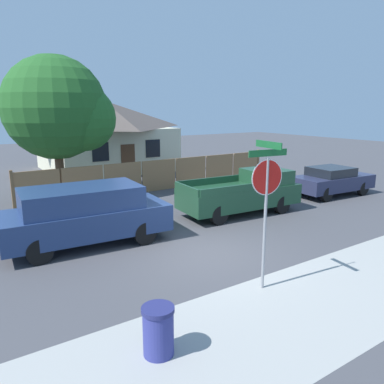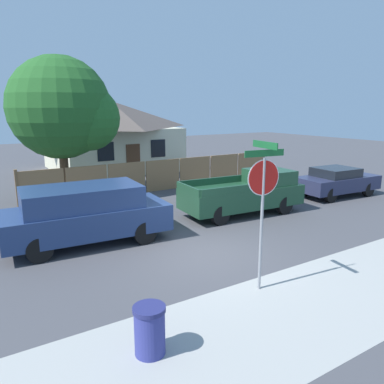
{
  "view_description": "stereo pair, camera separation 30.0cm",
  "coord_description": "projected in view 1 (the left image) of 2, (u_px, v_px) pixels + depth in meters",
  "views": [
    {
      "loc": [
        -6.08,
        -8.31,
        4.18
      ],
      "look_at": [
        0.24,
        1.17,
        1.6
      ],
      "focal_mm": 35.0,
      "sensor_mm": 36.0,
      "label": 1
    },
    {
      "loc": [
        -5.83,
        -8.47,
        4.18
      ],
      "look_at": [
        0.24,
        1.17,
        1.6
      ],
      "focal_mm": 35.0,
      "sensor_mm": 36.0,
      "label": 2
    }
  ],
  "objects": [
    {
      "name": "wooden_fence",
      "position": [
        159.0,
        175.0,
        19.18
      ],
      "size": [
        13.88,
        0.12,
        1.67
      ],
      "color": "#997047",
      "rests_on": "ground"
    },
    {
      "name": "trash_bin",
      "position": [
        158.0,
        331.0,
        6.4
      ],
      "size": [
        0.57,
        0.57,
        0.89
      ],
      "color": "navy",
      "rests_on": "ground"
    },
    {
      "name": "house",
      "position": [
        105.0,
        134.0,
        25.42
      ],
      "size": [
        8.24,
        7.75,
        4.62
      ],
      "color": "beige",
      "rests_on": "ground"
    },
    {
      "name": "orange_pickup",
      "position": [
        244.0,
        193.0,
        14.99
      ],
      "size": [
        5.02,
        2.2,
        1.7
      ],
      "rotation": [
        0.0,
        0.0,
        -0.07
      ],
      "color": "#1E472D",
      "rests_on": "ground"
    },
    {
      "name": "parked_sedan",
      "position": [
        332.0,
        180.0,
        18.09
      ],
      "size": [
        4.19,
        2.08,
        1.39
      ],
      "rotation": [
        0.0,
        0.0,
        -0.07
      ],
      "color": "#282D4C",
      "rests_on": "ground"
    },
    {
      "name": "red_suv",
      "position": [
        85.0,
        214.0,
        11.5
      ],
      "size": [
        5.1,
        2.38,
        1.84
      ],
      "rotation": [
        0.0,
        0.0,
        -0.07
      ],
      "color": "navy",
      "rests_on": "ground"
    },
    {
      "name": "stop_sign",
      "position": [
        266.0,
        190.0,
        8.36
      ],
      "size": [
        1.0,
        0.9,
        3.46
      ],
      "rotation": [
        0.0,
        0.0,
        -0.14
      ],
      "color": "gray",
      "rests_on": "ground"
    },
    {
      "name": "ground_plane",
      "position": [
        207.0,
        254.0,
        10.95
      ],
      "size": [
        80.0,
        80.0,
        0.0
      ],
      "primitive_type": "plane",
      "color": "#47474C"
    },
    {
      "name": "oak_tree",
      "position": [
        61.0,
        110.0,
        16.97
      ],
      "size": [
        4.9,
        4.67,
        6.5
      ],
      "color": "brown",
      "rests_on": "ground"
    },
    {
      "name": "sidewalk_strip",
      "position": [
        306.0,
        307.0,
        8.03
      ],
      "size": [
        36.0,
        3.2,
        0.01
      ],
      "color": "#A3A39E",
      "rests_on": "ground"
    }
  ]
}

